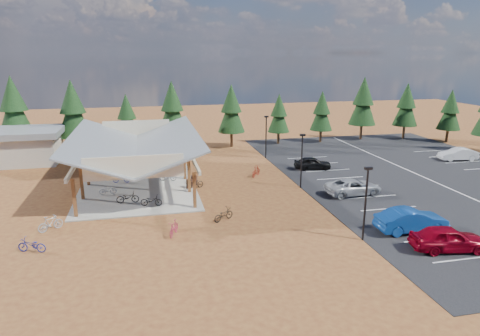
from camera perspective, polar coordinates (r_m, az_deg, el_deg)
ground at (r=37.53m, az=1.96°, el=-4.04°), size 140.00×140.00×0.00m
asphalt_lot at (r=47.93m, az=22.94°, el=-0.98°), size 27.00×44.00×0.04m
concrete_pad at (r=43.10m, az=-13.43°, el=-1.85°), size 10.60×18.60×0.10m
bike_pavilion at (r=42.18m, az=-13.74°, el=3.06°), size 11.65×19.40×4.97m
outbuilding at (r=55.38m, az=-28.11°, el=2.61°), size 11.00×7.00×3.90m
lamp_post_0 at (r=29.55m, az=16.44°, el=-3.94°), size 0.50×0.25×5.14m
lamp_post_1 at (r=40.01m, az=8.23°, el=1.46°), size 0.50×0.25×5.14m
lamp_post_2 at (r=51.15m, az=3.50°, el=4.56°), size 0.50×0.25×5.14m
trash_bin_0 at (r=40.24m, az=-6.77°, el=-2.14°), size 0.60×0.60×0.90m
trash_bin_1 at (r=41.40m, az=-6.13°, el=-1.63°), size 0.60×0.60×0.90m
pine_0 at (r=59.66m, az=-27.95°, el=7.25°), size 4.18×4.18×9.75m
pine_1 at (r=56.52m, az=-21.41°, el=7.32°), size 3.98×3.98×9.27m
pine_2 at (r=57.47m, az=-14.86°, el=6.74°), size 3.13×3.13×7.29m
pine_3 at (r=57.18m, az=-9.04°, el=8.01°), size 3.82×3.82×8.90m
pine_4 at (r=57.26m, az=-1.17°, el=7.88°), size 3.60×3.60×8.39m
pine_5 at (r=59.52m, az=5.21°, el=7.25°), size 2.99×2.99×6.97m
pine_6 at (r=61.44m, az=10.84°, el=7.46°), size 3.11×3.11×7.25m
pine_7 at (r=64.85m, az=16.11°, el=8.53°), size 3.90×3.90×9.08m
pine_8 at (r=67.44m, az=21.29°, el=7.85°), size 3.51×3.51×8.17m
pine_13 at (r=67.41m, az=26.23°, el=6.94°), size 3.20×3.20×7.45m
bike_0 at (r=37.16m, az=-14.75°, el=-3.80°), size 1.88×0.72×0.97m
bike_1 at (r=39.79m, az=-17.21°, el=-2.78°), size 1.53×0.57×0.90m
bike_2 at (r=43.07m, az=-15.56°, el=-1.35°), size 1.65×0.76×0.84m
bike_3 at (r=50.56m, az=-16.86°, el=1.01°), size 1.59×0.65×0.93m
bike_4 at (r=35.99m, az=-11.74°, el=-4.27°), size 1.85×0.94×0.93m
bike_5 at (r=42.62m, az=-9.59°, el=-1.05°), size 1.75×0.85×1.01m
bike_6 at (r=46.31m, az=-11.59°, el=0.04°), size 1.64×0.71×0.83m
bike_7 at (r=49.70m, az=-9.32°, el=1.28°), size 1.76×0.93×1.02m
bike_9 at (r=33.57m, az=-23.97°, el=-6.76°), size 1.79×1.51×1.10m
bike_10 at (r=30.62m, az=-26.03°, el=-9.23°), size 1.95×1.18×0.97m
bike_11 at (r=30.38m, az=-8.80°, el=-7.89°), size 1.14×1.82×1.06m
bike_12 at (r=32.53m, az=-2.22°, el=-6.22°), size 1.89×1.53×0.97m
bike_15 at (r=43.94m, az=2.17°, el=-0.42°), size 1.56×1.77×1.11m
bike_16 at (r=40.16m, az=-6.05°, el=-2.09°), size 1.97×1.42×0.98m
car_0 at (r=30.70m, az=26.02°, el=-8.44°), size 4.98×2.68×1.61m
car_1 at (r=32.73m, az=21.89°, el=-6.49°), size 5.10×1.91×1.66m
car_2 at (r=39.51m, az=14.90°, el=-2.44°), size 5.15×2.56×1.40m
car_4 at (r=47.16m, az=9.64°, el=0.65°), size 4.18×2.25×1.35m
car_9 at (r=56.60m, az=27.06°, el=1.66°), size 4.57×2.15×1.45m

